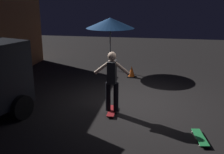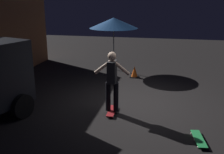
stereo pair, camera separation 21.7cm
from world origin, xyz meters
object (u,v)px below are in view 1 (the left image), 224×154
traffic_cone (132,72)px  skateboard_ridden (112,111)px  skateboard_spare (200,137)px  patio_umbrella (110,23)px  skater (112,77)px

traffic_cone → skateboard_ridden: bearing=177.7°
skateboard_spare → traffic_cone: size_ratio=1.74×
skateboard_ridden → traffic_cone: bearing=-2.3°
traffic_cone → patio_umbrella: bearing=47.2°
skateboard_ridden → traffic_cone: (3.60, -0.15, 0.16)m
patio_umbrella → skateboard_ridden: patio_umbrella is taller
patio_umbrella → skater: (-4.60, -0.94, -1.04)m
skateboard_ridden → traffic_cone: traffic_cone is taller
skater → traffic_cone: skater is taller
skateboard_ridden → skateboard_spare: same height
skateboard_spare → traffic_cone: bearing=24.1°
patio_umbrella → skater: patio_umbrella is taller
skateboard_spare → skater: 2.66m
patio_umbrella → skateboard_ridden: 5.11m
skateboard_ridden → skater: bearing=0.0°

